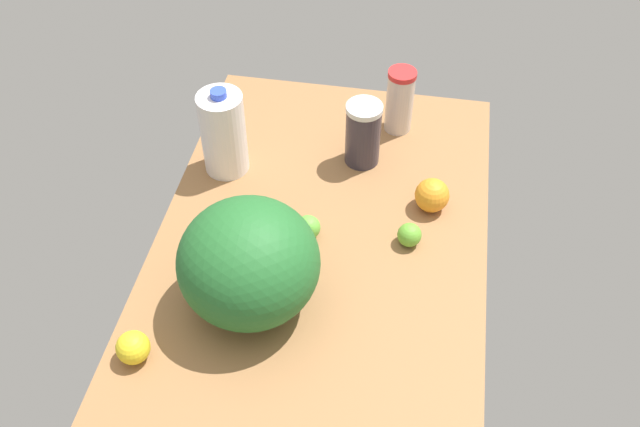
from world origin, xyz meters
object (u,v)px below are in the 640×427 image
at_px(tumbler_cup, 400,101).
at_px(lemon_far_back, 133,348).
at_px(watermelon, 249,263).
at_px(orange_loose, 432,195).
at_px(shaker_bottle, 363,134).
at_px(lime_near_front, 308,227).
at_px(milk_jug, 223,133).
at_px(lime_by_jug, 409,235).

relative_size(tumbler_cup, lemon_far_back, 2.66).
bearing_deg(watermelon, tumbler_cup, 158.54).
height_order(tumbler_cup, orange_loose, tumbler_cup).
height_order(shaker_bottle, orange_loose, shaker_bottle).
relative_size(watermelon, lime_near_front, 5.08).
bearing_deg(milk_jug, lime_by_jug, 69.43).
xyz_separation_m(tumbler_cup, lemon_far_back, (0.81, -0.45, -0.06)).
relative_size(tumbler_cup, shaker_bottle, 1.05).
height_order(milk_jug, shaker_bottle, milk_jug).
bearing_deg(orange_loose, watermelon, -45.92).
bearing_deg(orange_loose, tumbler_cup, -159.23).
distance_m(tumbler_cup, shaker_bottle, 0.16).
bearing_deg(lime_near_front, milk_jug, -128.63).
relative_size(tumbler_cup, lime_near_front, 3.17).
distance_m(lime_near_front, orange_loose, 0.31).
relative_size(tumbler_cup, lime_by_jug, 3.26).
bearing_deg(lime_by_jug, tumbler_cup, -170.75).
xyz_separation_m(orange_loose, lemon_far_back, (0.52, -0.55, -0.01)).
height_order(lime_near_front, lemon_far_back, lemon_far_back).
distance_m(milk_jug, shaker_bottle, 0.35).
bearing_deg(milk_jug, lime_near_front, 51.37).
bearing_deg(lemon_far_back, lime_near_front, 143.56).
xyz_separation_m(tumbler_cup, shaker_bottle, (0.14, -0.08, -0.00)).
height_order(tumbler_cup, milk_jug, milk_jug).
height_order(milk_jug, orange_loose, milk_jug).
bearing_deg(lemon_far_back, watermelon, 131.70).
relative_size(milk_jug, watermelon, 0.82).
relative_size(tumbler_cup, orange_loose, 2.20).
bearing_deg(watermelon, milk_jug, -157.77).
bearing_deg(lime_near_front, tumbler_cup, 158.82).
bearing_deg(milk_jug, watermelon, 22.23).
bearing_deg(orange_loose, lemon_far_back, -46.75).
relative_size(watermelon, lime_by_jug, 5.23).
bearing_deg(watermelon, lemon_far_back, -48.30).
bearing_deg(watermelon, orange_loose, 134.08).
bearing_deg(tumbler_cup, shaker_bottle, -28.34).
xyz_separation_m(shaker_bottle, orange_loose, (0.14, 0.19, -0.05)).
bearing_deg(lime_by_jug, lime_near_front, -85.64).
relative_size(lime_by_jug, lemon_far_back, 0.82).
distance_m(tumbler_cup, lime_near_front, 0.46).
bearing_deg(lemon_far_back, shaker_bottle, 150.93).
bearing_deg(tumbler_cup, watermelon, -21.46).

